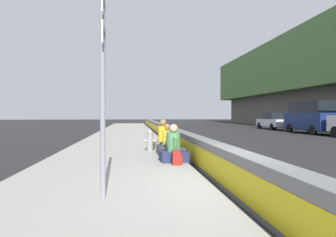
% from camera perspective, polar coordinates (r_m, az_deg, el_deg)
% --- Properties ---
extents(ground_plane, '(160.00, 160.00, 0.00)m').
position_cam_1_polar(ground_plane, '(6.23, 13.13, -13.83)').
color(ground_plane, '#232326').
rests_on(ground_plane, ground).
extents(sidewalk_strip, '(80.00, 4.40, 0.14)m').
position_cam_1_polar(sidewalk_strip, '(5.89, -12.70, -13.99)').
color(sidewalk_strip, gray).
rests_on(sidewalk_strip, ground_plane).
extents(jersey_barrier, '(76.00, 0.45, 0.85)m').
position_cam_1_polar(jersey_barrier, '(6.13, 13.11, -10.00)').
color(jersey_barrier, slate).
rests_on(jersey_barrier, ground_plane).
extents(route_sign_post, '(0.44, 0.09, 3.60)m').
position_cam_1_polar(route_sign_post, '(5.22, -12.41, 7.80)').
color(route_sign_post, gray).
rests_on(route_sign_post, sidewalk_strip).
extents(fire_hydrant, '(0.26, 0.46, 0.88)m').
position_cam_1_polar(fire_hydrant, '(11.48, -3.47, -4.07)').
color(fire_hydrant, gray).
rests_on(fire_hydrant, sidewalk_strip).
extents(seated_person_foreground, '(0.74, 0.85, 1.13)m').
position_cam_1_polar(seated_person_foreground, '(9.04, 1.10, -6.02)').
color(seated_person_foreground, '#23284C').
rests_on(seated_person_foreground, sidewalk_strip).
extents(seated_person_middle, '(0.84, 0.92, 1.07)m').
position_cam_1_polar(seated_person_middle, '(10.12, 0.75, -5.38)').
color(seated_person_middle, '#424247').
rests_on(seated_person_middle, sidewalk_strip).
extents(seated_person_rear, '(0.68, 0.78, 1.07)m').
position_cam_1_polar(seated_person_rear, '(11.01, -0.13, -4.87)').
color(seated_person_rear, '#23284C').
rests_on(seated_person_rear, sidewalk_strip).
extents(seated_person_far, '(0.86, 0.97, 1.22)m').
position_cam_1_polar(seated_person_far, '(12.20, -0.94, -4.09)').
color(seated_person_far, '#706651').
rests_on(seated_person_far, sidewalk_strip).
extents(backpack, '(0.32, 0.28, 0.40)m').
position_cam_1_polar(backpack, '(8.49, 1.65, -7.55)').
color(backpack, maroon).
rests_on(backpack, sidewalk_strip).
extents(parked_car_fourth, '(5.11, 2.13, 2.56)m').
position_cam_1_polar(parked_car_fourth, '(26.31, 25.88, 0.31)').
color(parked_car_fourth, navy).
rests_on(parked_car_fourth, ground_plane).
extents(parked_car_midline, '(4.51, 1.96, 1.71)m').
position_cam_1_polar(parked_car_midline, '(32.02, 19.66, -0.44)').
color(parked_car_midline, silver).
rests_on(parked_car_midline, ground_plane).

